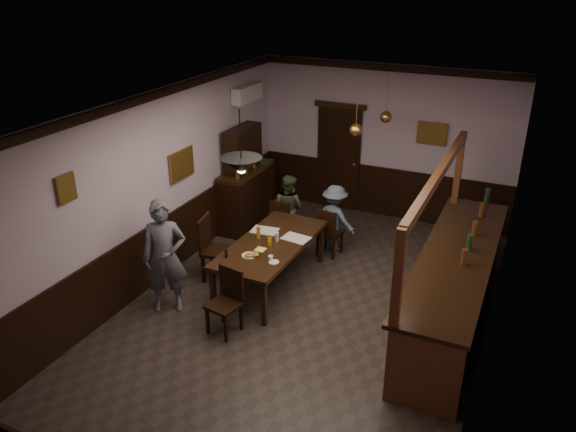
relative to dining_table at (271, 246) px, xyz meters
The scene contains 31 objects.
room 1.26m from the dining_table, 38.01° to the right, with size 5.01×8.01×3.01m.
dining_table is the anchor object (origin of this frame).
chair_far_left 1.37m from the dining_table, 108.26° to the left, with size 0.41×0.41×0.89m.
chair_far_right 1.37m from the dining_table, 69.96° to the left, with size 0.42×0.42×0.89m.
chair_near 1.34m from the dining_table, 90.41° to the right, with size 0.47×0.47×0.93m.
chair_side 0.97m from the dining_table, 167.83° to the right, with size 0.54×0.54×1.06m.
person_standing 1.64m from the dining_table, 130.94° to the right, with size 0.63×0.41×1.72m, color #585A65.
person_seated_left 1.61m from the dining_table, 105.28° to the left, with size 0.61×0.48×1.26m, color #3E4A2C.
person_seated_right 1.62m from the dining_table, 72.90° to the left, with size 0.78×0.45×1.21m, color slate.
newspaper_left 0.43m from the dining_table, 129.77° to the left, with size 0.42×0.30×0.01m, color silver.
newspaper_right 0.42m from the dining_table, 43.93° to the left, with size 0.42×0.30×0.01m, color silver.
napkin 0.29m from the dining_table, 96.95° to the right, with size 0.15×0.15×0.00m, color #EAE956.
saucer 0.64m from the dining_table, 59.59° to the right, with size 0.15×0.15×0.01m, color white.
coffee_cup 0.61m from the dining_table, 63.58° to the right, with size 0.08×0.08×0.07m, color white.
pastry_plate 0.54m from the dining_table, 99.91° to the right, with size 0.22×0.22×0.01m, color white.
pastry_ring_a 0.57m from the dining_table, 97.86° to the right, with size 0.13×0.13×0.04m, color #C68C47.
pastry_ring_b 0.52m from the dining_table, 91.08° to the right, with size 0.13×0.13×0.04m, color #C68C47.
soda_can 0.15m from the dining_table, 72.27° to the right, with size 0.07×0.07×0.12m, color yellow.
beer_glass 0.29m from the dining_table, behind, with size 0.06×0.06×0.20m, color #BF721E.
water_glass 0.17m from the dining_table, 41.83° to the left, with size 0.06×0.06×0.15m, color silver.
pepper_mill 0.81m from the dining_table, 117.85° to the right, with size 0.04×0.04×0.14m, color black.
sideboard 2.34m from the dining_table, 128.24° to the left, with size 0.52×1.46×1.93m.
bar_counter 2.76m from the dining_table, ahead, with size 0.94×4.03×2.26m.
door_back 3.38m from the dining_table, 92.37° to the left, with size 0.90×0.06×2.10m, color black.
ac_unit 3.32m from the dining_table, 125.08° to the left, with size 0.20×0.85×0.30m.
picture_left_small 3.14m from the dining_table, 127.74° to the right, with size 0.04×0.28×0.36m.
picture_left_large 1.99m from the dining_table, behind, with size 0.04×0.62×0.48m.
picture_back 3.91m from the dining_table, 63.72° to the left, with size 0.55×0.04×0.42m.
pendant_iron 1.76m from the dining_table, 90.91° to the right, with size 0.56×0.56×0.86m.
pendant_brass_mid 2.24m from the dining_table, 56.27° to the left, with size 0.20×0.20×0.81m.
pendant_brass_far 2.98m from the dining_table, 64.95° to the left, with size 0.20×0.20×0.81m.
Camera 1 is at (2.72, -6.27, 4.69)m, focal length 35.00 mm.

